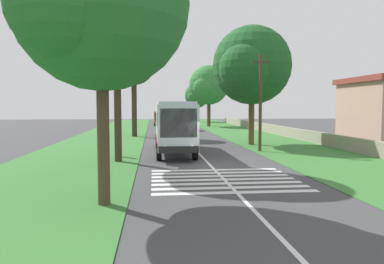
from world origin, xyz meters
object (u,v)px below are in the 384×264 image
(trailing_car_1, at_px, (191,126))
(coach_bus, at_px, (174,124))
(roadside_tree_left_1, at_px, (99,9))
(roadside_tree_right_0, at_px, (197,96))
(roadside_tree_left_0, at_px, (115,24))
(roadside_tree_right_1, at_px, (208,86))
(trailing_car_2, at_px, (162,124))
(trailing_minibus_0, at_px, (160,117))
(utility_pole, at_px, (260,101))
(pedestrian, at_px, (119,144))
(roadside_tree_left_2, at_px, (132,66))
(roadside_tree_right_2, at_px, (250,67))
(trailing_car_0, at_px, (166,130))

(trailing_car_1, bearing_deg, coach_bus, 171.48)
(coach_bus, distance_m, roadside_tree_left_1, 15.50)
(roadside_tree_right_0, bearing_deg, roadside_tree_left_0, 168.71)
(roadside_tree_left_0, distance_m, roadside_tree_right_1, 41.65)
(coach_bus, height_order, trailing_car_2, coach_bus)
(trailing_minibus_0, xyz_separation_m, utility_pole, (-40.65, -6.84, 2.28))
(roadside_tree_left_1, distance_m, roadside_tree_right_0, 70.49)
(roadside_tree_right_0, bearing_deg, trailing_car_2, 160.08)
(pedestrian, bearing_deg, roadside_tree_right_1, -17.05)
(trailing_minibus_0, height_order, roadside_tree_right_1, roadside_tree_right_1)
(roadside_tree_right_0, bearing_deg, pedestrian, 168.27)
(coach_bus, distance_m, utility_pole, 6.76)
(trailing_car_1, bearing_deg, roadside_tree_left_2, 143.62)
(utility_pole, bearing_deg, roadside_tree_left_1, 145.58)
(roadside_tree_right_1, relative_size, pedestrian, 6.11)
(pedestrian, bearing_deg, trailing_car_2, -6.12)
(trailing_car_2, xyz_separation_m, roadside_tree_left_2, (-17.66, 3.65, 7.29))
(trailing_car_1, xyz_separation_m, pedestrian, (-27.26, 7.62, 0.24))
(roadside_tree_left_1, height_order, roadside_tree_right_2, roadside_tree_right_2)
(roadside_tree_right_1, xyz_separation_m, roadside_tree_right_2, (-30.85, 0.79, -0.02))
(pedestrian, bearing_deg, roadside_tree_left_0, -178.65)
(roadside_tree_right_2, bearing_deg, utility_pole, 174.92)
(coach_bus, xyz_separation_m, roadside_tree_left_1, (-14.41, 3.32, 4.62))
(trailing_minibus_0, height_order, roadside_tree_right_0, roadside_tree_right_0)
(roadside_tree_left_0, relative_size, pedestrian, 6.95)
(trailing_car_1, xyz_separation_m, roadside_tree_right_1, (10.63, -4.00, 6.20))
(trailing_minibus_0, bearing_deg, trailing_car_0, -179.43)
(roadside_tree_left_2, bearing_deg, roadside_tree_left_1, -179.10)
(trailing_car_1, distance_m, roadside_tree_left_0, 31.29)
(roadside_tree_left_0, xyz_separation_m, roadside_tree_right_1, (39.98, -11.57, -1.58))
(trailing_car_1, xyz_separation_m, roadside_tree_right_2, (-20.22, -3.21, 6.19))
(roadside_tree_right_0, distance_m, pedestrian, 58.62)
(trailing_car_0, distance_m, trailing_minibus_0, 24.51)
(roadside_tree_right_0, relative_size, utility_pole, 1.16)
(roadside_tree_left_0, bearing_deg, pedestrian, 1.35)
(roadside_tree_right_0, relative_size, roadside_tree_right_1, 0.82)
(coach_bus, bearing_deg, trailing_car_2, 0.22)
(coach_bus, relative_size, trailing_car_2, 2.60)
(trailing_minibus_0, xyz_separation_m, roadside_tree_right_2, (-35.64, -7.28, 5.31))
(roadside_tree_right_2, distance_m, pedestrian, 14.23)
(coach_bus, distance_m, roadside_tree_right_1, 36.98)
(roadside_tree_left_1, relative_size, roadside_tree_right_2, 0.95)
(coach_bus, height_order, roadside_tree_left_1, roadside_tree_left_1)
(roadside_tree_left_0, height_order, utility_pole, roadside_tree_left_0)
(trailing_car_1, bearing_deg, trailing_car_0, 157.14)
(roadside_tree_left_0, xyz_separation_m, pedestrian, (2.08, 0.05, -7.54))
(roadside_tree_right_2, bearing_deg, trailing_car_2, 14.45)
(coach_bus, distance_m, trailing_car_1, 25.53)
(trailing_car_0, relative_size, roadside_tree_right_0, 0.51)
(roadside_tree_left_0, bearing_deg, coach_bus, -42.51)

